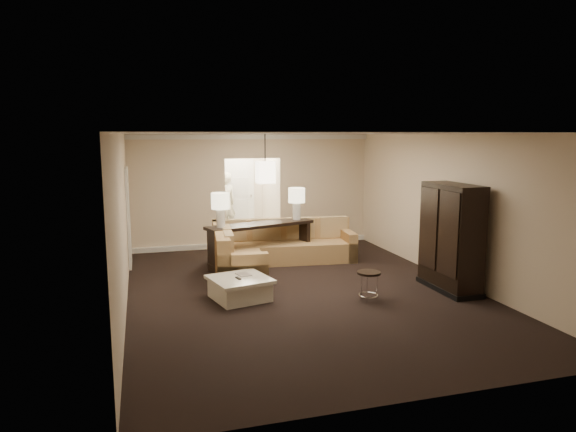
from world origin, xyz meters
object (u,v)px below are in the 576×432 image
object	(u,v)px
coffee_table	(240,288)
person	(225,200)
sectional_sofa	(270,249)
console_table	(261,240)
drink_table	(369,280)
armoire	(451,240)

from	to	relation	value
coffee_table	person	bearing A→B (deg)	83.08
sectional_sofa	console_table	distance (m)	0.27
drink_table	person	distance (m)	6.58
sectional_sofa	drink_table	bearing A→B (deg)	-63.16
coffee_table	person	size ratio (longest dim) A/B	0.58
armoire	drink_table	world-z (taller)	armoire
armoire	console_table	bearing A→B (deg)	137.33
sectional_sofa	person	bearing A→B (deg)	101.23
console_table	person	distance (m)	3.63
sectional_sofa	armoire	world-z (taller)	armoire
coffee_table	console_table	world-z (taller)	console_table
armoire	drink_table	bearing A→B (deg)	-174.63
coffee_table	armoire	size ratio (longest dim) A/B	0.59
console_table	drink_table	bearing A→B (deg)	-82.87
coffee_table	drink_table	size ratio (longest dim) A/B	2.27
armoire	person	size ratio (longest dim) A/B	0.98
armoire	person	distance (m)	6.95
console_table	coffee_table	bearing A→B (deg)	-128.38
sectional_sofa	person	world-z (taller)	person
drink_table	sectional_sofa	bearing A→B (deg)	110.96
sectional_sofa	armoire	size ratio (longest dim) A/B	1.73
sectional_sofa	coffee_table	bearing A→B (deg)	-111.27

